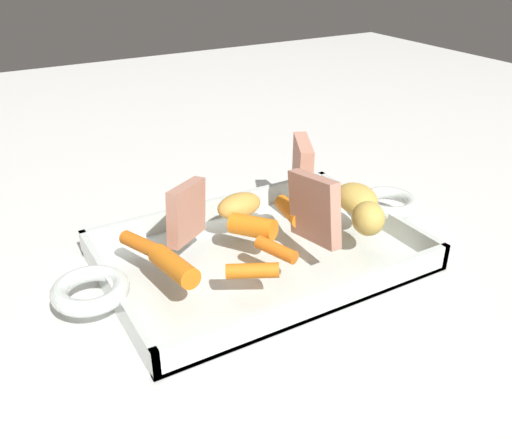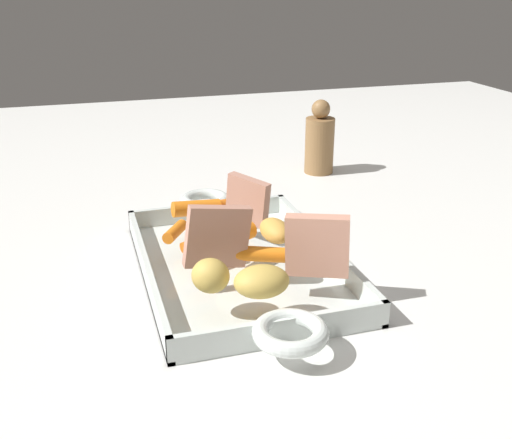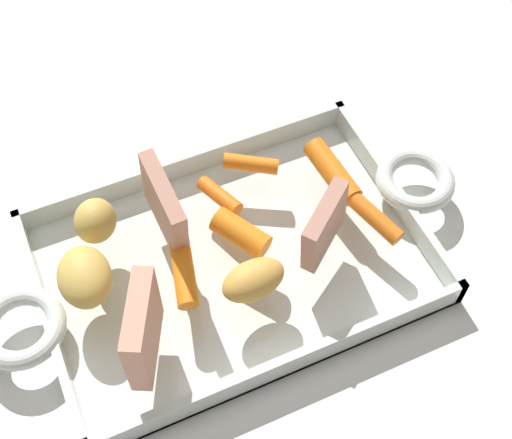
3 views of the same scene
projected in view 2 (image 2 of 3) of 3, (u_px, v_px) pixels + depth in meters
ground_plane at (239, 272)px, 0.76m from camera, size 2.28×2.28×0.00m
roasting_dish at (239, 264)px, 0.76m from camera, size 0.46×0.24×0.04m
roast_slice_outer at (248, 200)px, 0.81m from camera, size 0.06×0.05×0.07m
roast_slice_thin at (217, 237)px, 0.69m from camera, size 0.02×0.08×0.08m
roast_slice_thick at (317, 246)px, 0.67m from camera, size 0.05×0.07×0.07m
baby_carrot_short at (196, 208)px, 0.84m from camera, size 0.03×0.07×0.03m
baby_carrot_northwest at (199, 242)px, 0.74m from camera, size 0.03×0.05×0.02m
baby_carrot_center_left at (262, 254)px, 0.71m from camera, size 0.03×0.07×0.02m
baby_carrot_northeast at (175, 231)px, 0.77m from camera, size 0.05×0.04×0.02m
baby_carrot_center_right at (234, 203)px, 0.86m from camera, size 0.04×0.07×0.02m
baby_carrot_long at (239, 234)px, 0.75m from camera, size 0.05×0.06×0.03m
potato_golden_large at (274, 229)px, 0.76m from camera, size 0.06×0.04×0.03m
potato_whole at (262, 282)px, 0.63m from camera, size 0.05×0.06×0.03m
potato_corner at (211, 276)px, 0.63m from camera, size 0.05×0.05×0.04m
pepper_mill at (320, 141)px, 1.12m from camera, size 0.05×0.05×0.14m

